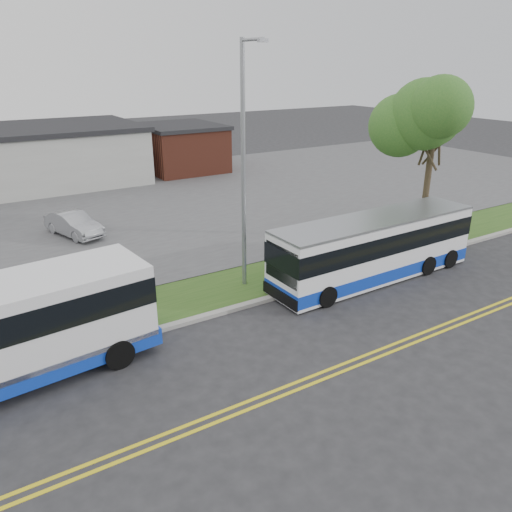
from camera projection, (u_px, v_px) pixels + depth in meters
ground at (211, 334)px, 17.29m from camera, size 140.00×140.00×0.00m
lane_line_north at (273, 392)px, 14.24m from camera, size 70.00×0.12×0.01m
lane_line_south at (279, 397)px, 14.00m from camera, size 70.00×0.12×0.01m
curb at (197, 319)px, 18.13m from camera, size 80.00×0.30×0.15m
verge at (177, 300)px, 19.56m from camera, size 80.00×3.30×0.10m
parking_lot at (85, 214)px, 30.71m from camera, size 80.00×25.00×0.10m
brick_wing at (181, 148)px, 42.29m from camera, size 6.30×7.30×3.90m
tree_east at (435, 118)px, 24.28m from camera, size 5.20×5.20×8.33m
streetlight_near at (244, 162)px, 19.01m from camera, size 0.35×1.53×9.50m
shuttle_bus at (37, 324)px, 14.61m from camera, size 8.19×3.38×3.06m
transit_bus at (374, 248)px, 21.26m from camera, size 9.88×2.50×2.73m
pedestrian at (37, 316)px, 16.20m from camera, size 0.80×0.62×1.96m
parked_car_a at (74, 224)px, 26.50m from camera, size 2.49×4.08×1.27m
grocery_bag_left at (33, 344)px, 16.15m from camera, size 0.32×0.32×0.32m
grocery_bag_right at (49, 332)px, 16.85m from camera, size 0.32×0.32×0.32m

